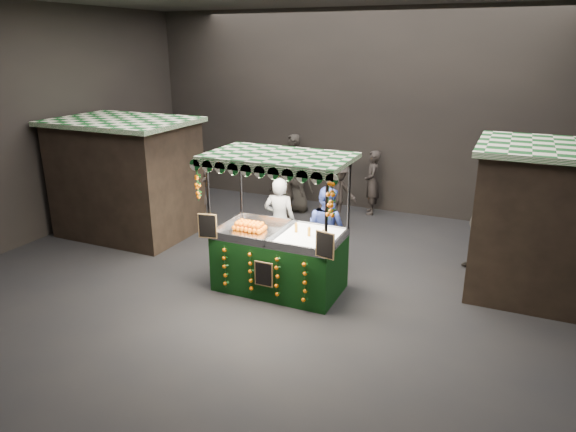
% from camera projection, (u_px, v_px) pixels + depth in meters
% --- Properties ---
extents(ground, '(12.00, 12.00, 0.00)m').
position_uv_depth(ground, '(288.00, 283.00, 9.46)').
color(ground, black).
rests_on(ground, ground).
extents(market_hall, '(12.10, 10.10, 5.05)m').
position_uv_depth(market_hall, '(288.00, 94.00, 8.39)').
color(market_hall, black).
rests_on(market_hall, ground).
extents(neighbour_stall_left, '(3.00, 2.20, 2.60)m').
position_uv_depth(neighbour_stall_left, '(127.00, 177.00, 11.61)').
color(neighbour_stall_left, black).
rests_on(neighbour_stall_left, ground).
extents(neighbour_stall_right, '(3.00, 2.20, 2.60)m').
position_uv_depth(neighbour_stall_right, '(564.00, 223.00, 8.64)').
color(neighbour_stall_right, black).
rests_on(neighbour_stall_right, ground).
extents(juice_stall, '(2.51, 1.47, 2.43)m').
position_uv_depth(juice_stall, '(279.00, 250.00, 9.00)').
color(juice_stall, black).
rests_on(juice_stall, ground).
extents(vendor_grey, '(0.69, 0.51, 1.73)m').
position_uv_depth(vendor_grey, '(280.00, 221.00, 10.13)').
color(vendor_grey, gray).
rests_on(vendor_grey, ground).
extents(vendor_blue, '(0.95, 0.83, 1.65)m').
position_uv_depth(vendor_blue, '(326.00, 229.00, 9.81)').
color(vendor_blue, navy).
rests_on(vendor_blue, ground).
extents(shopper_0, '(0.71, 0.50, 1.87)m').
position_uv_depth(shopper_0, '(197.00, 188.00, 12.16)').
color(shopper_0, '#2E2826').
rests_on(shopper_0, ground).
extents(shopper_1, '(1.02, 0.91, 1.75)m').
position_uv_depth(shopper_1, '(488.00, 229.00, 9.64)').
color(shopper_1, black).
rests_on(shopper_1, ground).
extents(shopper_2, '(0.94, 0.46, 1.55)m').
position_uv_depth(shopper_2, '(286.00, 193.00, 12.31)').
color(shopper_2, '#282421').
rests_on(shopper_2, ground).
extents(shopper_3, '(1.09, 1.15, 1.56)m').
position_uv_depth(shopper_3, '(338.00, 194.00, 12.21)').
color(shopper_3, '#2B2423').
rests_on(shopper_3, ground).
extents(shopper_4, '(0.78, 0.53, 1.53)m').
position_uv_depth(shopper_4, '(299.00, 183.00, 13.26)').
color(shopper_4, black).
rests_on(shopper_4, ground).
extents(shopper_5, '(1.69, 1.65, 1.93)m').
position_uv_depth(shopper_5, '(564.00, 223.00, 9.71)').
color(shopper_5, black).
rests_on(shopper_5, ground).
extents(shopper_6, '(0.72, 0.82, 1.89)m').
position_uv_depth(shopper_6, '(292.00, 169.00, 13.89)').
color(shopper_6, '#2B2723').
rests_on(shopper_6, ground).
extents(shopper_7, '(0.55, 0.68, 1.63)m').
position_uv_depth(shopper_7, '(372.00, 183.00, 13.08)').
color(shopper_7, '#2D2724').
rests_on(shopper_7, ground).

